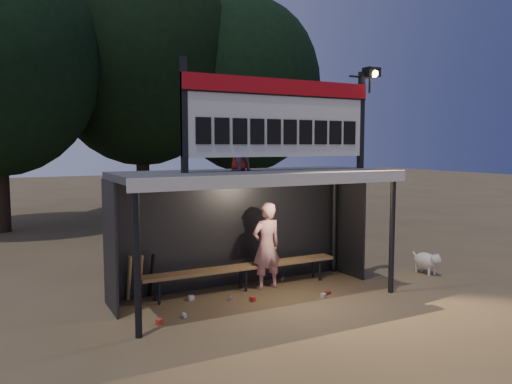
# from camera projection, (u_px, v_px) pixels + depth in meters

# --- Properties ---
(ground) EXTENTS (80.00, 80.00, 0.00)m
(ground) POSITION_uv_depth(u_px,v_px,m) (256.00, 297.00, 9.13)
(ground) COLOR brown
(ground) RESTS_ON ground
(player) EXTENTS (0.64, 0.44, 1.68)m
(player) POSITION_uv_depth(u_px,v_px,m) (266.00, 246.00, 9.62)
(player) COLOR white
(player) RESTS_ON ground
(child_a) EXTENTS (0.47, 0.38, 0.93)m
(child_a) POSITION_uv_depth(u_px,v_px,m) (239.00, 145.00, 8.90)
(child_a) COLOR slate
(child_a) RESTS_ON dugout_shelter
(child_b) EXTENTS (0.41, 0.28, 0.83)m
(child_b) POSITION_uv_depth(u_px,v_px,m) (239.00, 148.00, 8.95)
(child_b) COLOR #B1201B
(child_b) RESTS_ON dugout_shelter
(dugout_shelter) EXTENTS (5.10, 2.08, 2.32)m
(dugout_shelter) POSITION_uv_depth(u_px,v_px,m) (250.00, 196.00, 9.17)
(dugout_shelter) COLOR #3B3B3D
(dugout_shelter) RESTS_ON ground
(scoreboard_assembly) EXTENTS (4.10, 0.27, 1.99)m
(scoreboard_assembly) POSITION_uv_depth(u_px,v_px,m) (284.00, 115.00, 9.07)
(scoreboard_assembly) COLOR black
(scoreboard_assembly) RESTS_ON dugout_shelter
(bench) EXTENTS (4.00, 0.35, 0.48)m
(bench) POSITION_uv_depth(u_px,v_px,m) (243.00, 268.00, 9.57)
(bench) COLOR olive
(bench) RESTS_ON ground
(tree_mid) EXTENTS (7.22, 7.22, 10.36)m
(tree_mid) POSITION_uv_depth(u_px,v_px,m) (141.00, 57.00, 19.16)
(tree_mid) COLOR #302015
(tree_mid) RESTS_ON ground
(tree_right) EXTENTS (6.08, 6.08, 8.72)m
(tree_right) POSITION_uv_depth(u_px,v_px,m) (245.00, 86.00, 20.22)
(tree_right) COLOR #322316
(tree_right) RESTS_ON ground
(dog) EXTENTS (0.36, 0.81, 0.49)m
(dog) POSITION_uv_depth(u_px,v_px,m) (427.00, 261.00, 10.81)
(dog) COLOR silver
(dog) RESTS_ON ground
(bats) EXTENTS (0.48, 0.33, 0.84)m
(bats) POSITION_uv_depth(u_px,v_px,m) (140.00, 277.00, 8.92)
(bats) COLOR #9F7C4A
(bats) RESTS_ON ground
(litter) EXTENTS (3.38, 1.48, 0.08)m
(litter) POSITION_uv_depth(u_px,v_px,m) (247.00, 299.00, 8.91)
(litter) COLOR red
(litter) RESTS_ON ground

